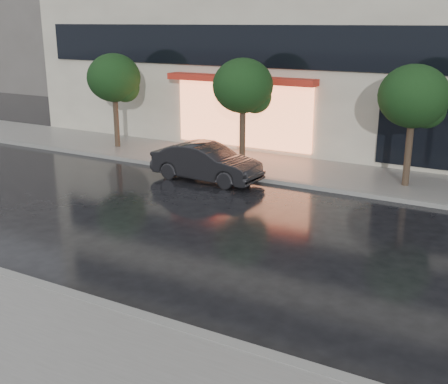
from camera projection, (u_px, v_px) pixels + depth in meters
The scene contains 10 objects.
ground at pixel (144, 290), 11.39m from camera, with size 120.00×120.00×0.00m, color black.
sidewalk_near at pixel (15, 371), 8.67m from camera, with size 60.00×4.50×0.12m, color slate.
sidewalk_far at pixel (320, 173), 19.91m from camera, with size 60.00×3.50×0.12m, color slate.
curb_near at pixel (111, 308), 10.54m from camera, with size 60.00×0.25×0.14m, color gray.
curb_far at pixel (302, 185), 18.45m from camera, with size 60.00×0.25×0.14m, color gray.
bg_building_left at pixel (58, 11), 44.47m from camera, with size 14.00×10.00×12.00m, color #59544F.
tree_far_west at pixel (116, 80), 23.10m from camera, with size 2.20×2.20×3.99m.
tree_mid_west at pixel (245, 88), 20.27m from camera, with size 2.20×2.20×3.99m.
tree_mid_east at pixel (416, 99), 17.45m from camera, with size 2.20×2.20×3.99m.
parked_car at pixel (206, 162), 19.07m from camera, with size 1.34×3.86×1.27m, color black.
Camera 1 is at (6.50, -8.17, 5.24)m, focal length 45.00 mm.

